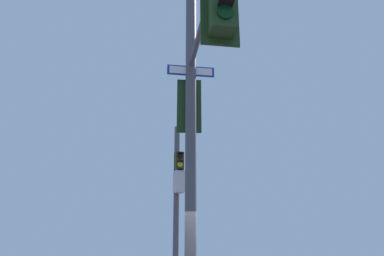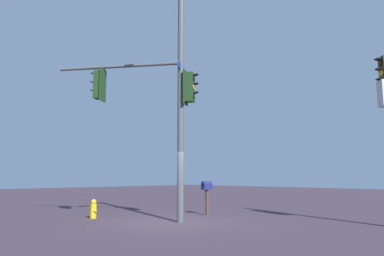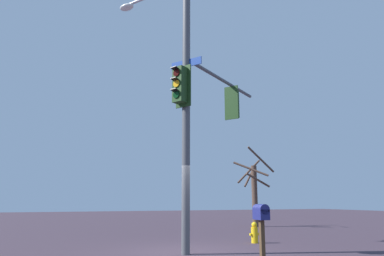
% 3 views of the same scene
% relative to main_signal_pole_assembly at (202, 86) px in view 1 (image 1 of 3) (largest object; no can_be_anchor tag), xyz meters
% --- Properties ---
extents(main_signal_pole_assembly, '(5.89, 3.37, 8.86)m').
position_rel_main_signal_pole_assembly_xyz_m(main_signal_pole_assembly, '(0.00, 0.00, 0.00)').
color(main_signal_pole_assembly, '#4C4F54').
rests_on(main_signal_pole_assembly, ground).
extents(secondary_pole_assembly, '(0.67, 0.67, 6.75)m').
position_rel_main_signal_pole_assembly_xyz_m(secondary_pole_assembly, '(-6.48, -4.34, -1.12)').
color(secondary_pole_assembly, '#4C4F54').
rests_on(secondary_pole_assembly, ground).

